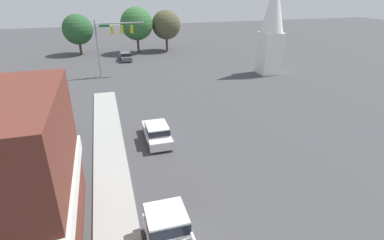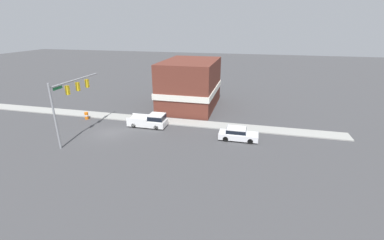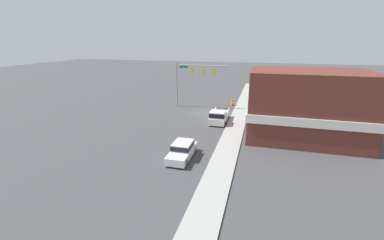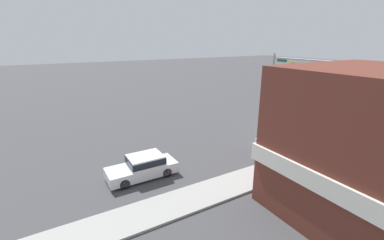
# 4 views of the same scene
# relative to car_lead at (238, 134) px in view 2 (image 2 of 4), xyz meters

# --- Properties ---
(ground_plane) EXTENTS (200.00, 200.00, 0.00)m
(ground_plane) POSITION_rel_car_lead_xyz_m (1.76, -16.31, -0.80)
(ground_plane) COLOR #424244
(sidewalk_curb) EXTENTS (2.40, 60.00, 0.14)m
(sidewalk_curb) POSITION_rel_car_lead_xyz_m (-3.94, -16.31, -0.73)
(sidewalk_curb) COLOR #9E9E99
(sidewalk_curb) RESTS_ON ground
(near_signal_assembly) EXTENTS (8.69, 0.49, 7.47)m
(near_signal_assembly) POSITION_rel_car_lead_xyz_m (4.08, -19.30, 4.77)
(near_signal_assembly) COLOR gray
(near_signal_assembly) RESTS_ON ground
(car_lead) EXTENTS (1.86, 4.67, 1.53)m
(car_lead) POSITION_rel_car_lead_xyz_m (0.00, 0.00, 0.00)
(car_lead) COLOR black
(car_lead) RESTS_ON ground
(pickup_truck_parked) EXTENTS (2.06, 5.20, 1.87)m
(pickup_truck_parked) POSITION_rel_car_lead_xyz_m (-1.51, -11.80, 0.12)
(pickup_truck_parked) COLOR black
(pickup_truck_parked) RESTS_ON ground
(construction_barrel) EXTENTS (0.55, 0.55, 1.05)m
(construction_barrel) POSITION_rel_car_lead_xyz_m (-2.14, -22.21, -0.26)
(construction_barrel) COLOR orange
(construction_barrel) RESTS_ON ground
(corner_brick_building) EXTENTS (12.75, 8.67, 7.73)m
(corner_brick_building) POSITION_rel_car_lead_xyz_m (-11.86, -8.81, 2.98)
(corner_brick_building) COLOR brown
(corner_brick_building) RESTS_ON ground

